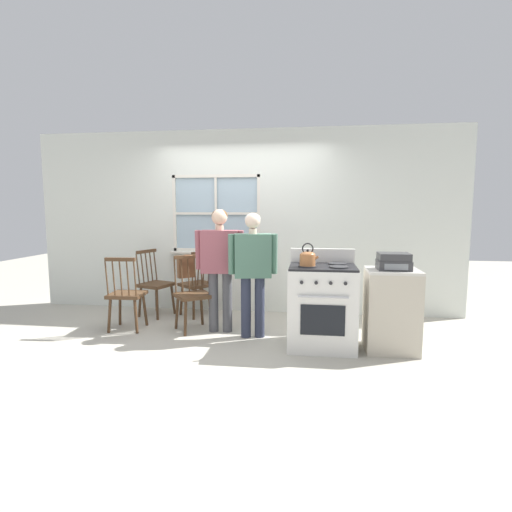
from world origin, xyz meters
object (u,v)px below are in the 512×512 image
at_px(chair_center_cluster, 126,295).
at_px(potted_plant, 228,244).
at_px(handbag, 186,267).
at_px(kettle, 308,258).
at_px(chair_by_window, 193,295).
at_px(stereo, 394,262).
at_px(side_counter, 391,310).
at_px(person_teen_center, 253,264).
at_px(chair_near_wall, 198,285).
at_px(chair_near_stove, 155,285).
at_px(person_elderly_left, 220,258).
at_px(stove, 322,305).

distance_m(chair_center_cluster, potted_plant, 1.65).
bearing_deg(handbag, kettle, -24.46).
xyz_separation_m(chair_by_window, stereo, (2.36, -0.44, 0.54)).
xyz_separation_m(chair_by_window, side_counter, (2.36, -0.42, -0.00)).
bearing_deg(stereo, chair_by_window, 169.52).
bearing_deg(person_teen_center, kettle, -40.30).
height_order(chair_near_wall, potted_plant, potted_plant).
bearing_deg(chair_center_cluster, person_teen_center, 174.19).
xyz_separation_m(potted_plant, stereo, (2.11, -1.41, -0.03)).
xyz_separation_m(side_counter, stereo, (0.00, -0.02, 0.54)).
distance_m(handbag, stereo, 2.59).
height_order(chair_near_stove, person_teen_center, person_teen_center).
xyz_separation_m(person_teen_center, potted_plant, (-0.55, 1.15, 0.12)).
xyz_separation_m(chair_center_cluster, handbag, (0.70, 0.30, 0.33)).
distance_m(chair_center_cluster, chair_near_stove, 0.72).
height_order(person_elderly_left, kettle, person_elderly_left).
height_order(chair_by_window, person_elderly_left, person_elderly_left).
height_order(person_elderly_left, side_counter, person_elderly_left).
height_order(handbag, side_counter, handbag).
relative_size(chair_center_cluster, person_elderly_left, 0.62).
relative_size(person_teen_center, stove, 1.38).
distance_m(person_elderly_left, stereo, 2.05).
bearing_deg(chair_by_window, stove, -51.53).
xyz_separation_m(handbag, stereo, (2.50, -0.62, 0.20)).
bearing_deg(handbag, stereo, -13.97).
distance_m(potted_plant, handbag, 0.91).
relative_size(chair_near_wall, stereo, 2.81).
bearing_deg(side_counter, person_elderly_left, 168.59).
distance_m(chair_center_cluster, stove, 2.48).
bearing_deg(person_teen_center, potted_plant, 104.13).
xyz_separation_m(chair_by_window, kettle, (1.45, -0.54, 0.57)).
height_order(chair_near_wall, side_counter, chair_near_wall).
relative_size(chair_near_stove, person_elderly_left, 0.62).
height_order(chair_center_cluster, stove, stove).
bearing_deg(chair_center_cluster, person_elderly_left, -178.82).
bearing_deg(side_counter, stove, 179.22).
relative_size(chair_near_wall, potted_plant, 2.83).
distance_m(chair_by_window, person_elderly_left, 0.60).
bearing_deg(potted_plant, stove, -45.36).
relative_size(person_elderly_left, stove, 1.42).
bearing_deg(side_counter, person_teen_center, 171.28).
bearing_deg(handbag, side_counter, -13.53).
bearing_deg(stove, person_teen_center, 164.28).
relative_size(chair_by_window, kettle, 3.86).
distance_m(person_teen_center, stereo, 1.59).
bearing_deg(potted_plant, side_counter, -33.38).
relative_size(chair_near_stove, person_teen_center, 0.64).
height_order(handbag, stereo, stereo).
relative_size(chair_center_cluster, kettle, 3.86).
height_order(potted_plant, side_counter, potted_plant).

